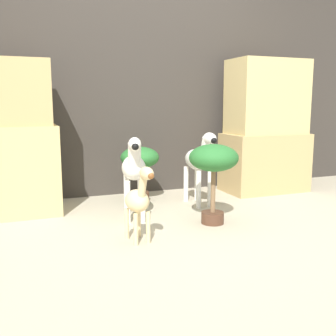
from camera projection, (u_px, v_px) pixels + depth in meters
The scene contains 9 objects.
ground_plane at pixel (201, 236), 2.73m from camera, with size 14.00×14.00×0.00m, color #B2A88E.
wall_back at pixel (136, 85), 3.94m from camera, with size 6.40×0.08×2.20m.
rock_pillar_left at pixel (3, 143), 3.17m from camera, with size 0.85×0.48×1.26m.
rock_pillar_right at pixel (266, 130), 4.07m from camera, with size 0.85×0.48×1.35m.
zebra_right at pixel (200, 160), 3.52m from camera, with size 0.19×0.51×0.67m.
zebra_left at pixel (134, 169), 3.07m from camera, with size 0.27×0.52×0.67m.
giraffe_figurine at pixel (139, 199), 2.57m from camera, with size 0.18×0.34×0.53m.
potted_palm_front at pixel (140, 161), 3.65m from camera, with size 0.36×0.36×0.52m.
potted_palm_back at pixel (214, 163), 2.95m from camera, with size 0.37×0.37×0.61m.
Camera 1 is at (-1.16, -2.36, 0.91)m, focal length 42.00 mm.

